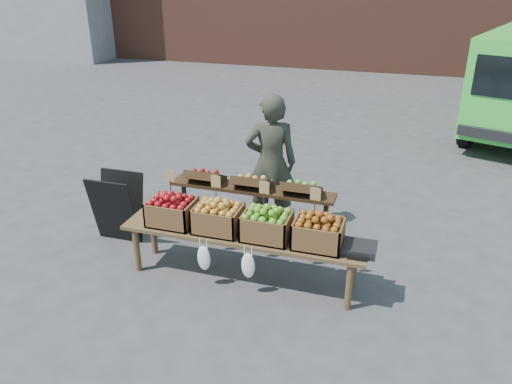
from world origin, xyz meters
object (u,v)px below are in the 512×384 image
(crate_green_apples, at_px, (318,234))
(weighing_scale, at_px, (359,248))
(crate_russet_pears, at_px, (218,219))
(vendor, at_px, (271,164))
(chalkboard_sign, at_px, (117,208))
(crate_red_apples, at_px, (267,226))
(back_table, at_px, (252,208))
(display_bench, at_px, (242,256))
(crate_golden_apples, at_px, (172,212))

(crate_green_apples, height_order, weighing_scale, crate_green_apples)
(weighing_scale, bearing_deg, crate_russet_pears, 180.00)
(vendor, distance_m, chalkboard_sign, 2.01)
(crate_red_apples, xyz_separation_m, weighing_scale, (0.97, 0.00, -0.10))
(back_table, bearing_deg, display_bench, -80.65)
(crate_russet_pears, xyz_separation_m, weighing_scale, (1.52, 0.00, -0.10))
(chalkboard_sign, distance_m, back_table, 1.70)
(chalkboard_sign, relative_size, crate_russet_pears, 1.79)
(vendor, relative_size, display_bench, 0.67)
(back_table, bearing_deg, crate_russet_pears, -102.26)
(display_bench, xyz_separation_m, crate_red_apples, (0.28, 0.00, 0.42))
(vendor, xyz_separation_m, crate_golden_apples, (-0.78, -1.28, -0.20))
(vendor, height_order, back_table, vendor)
(chalkboard_sign, xyz_separation_m, crate_russet_pears, (1.51, -0.38, 0.26))
(back_table, relative_size, display_bench, 0.78)
(vendor, relative_size, crate_red_apples, 3.63)
(crate_golden_apples, bearing_deg, crate_green_apples, 0.00)
(crate_golden_apples, relative_size, crate_russet_pears, 1.00)
(crate_red_apples, bearing_deg, crate_green_apples, 0.00)
(back_table, xyz_separation_m, weighing_scale, (1.37, -0.72, 0.09))
(crate_russet_pears, bearing_deg, weighing_scale, 0.00)
(weighing_scale, bearing_deg, back_table, 152.25)
(chalkboard_sign, height_order, weighing_scale, chalkboard_sign)
(back_table, distance_m, crate_russet_pears, 0.76)
(crate_red_apples, height_order, weighing_scale, crate_red_apples)
(crate_golden_apples, distance_m, crate_russet_pears, 0.55)
(crate_golden_apples, distance_m, crate_green_apples, 1.65)
(display_bench, bearing_deg, crate_green_apples, 0.00)
(display_bench, height_order, weighing_scale, weighing_scale)
(crate_red_apples, bearing_deg, vendor, 104.01)
(crate_green_apples, bearing_deg, back_table, 142.65)
(crate_golden_apples, xyz_separation_m, crate_red_apples, (1.10, 0.00, 0.00))
(chalkboard_sign, height_order, back_table, back_table)
(vendor, height_order, crate_russet_pears, vendor)
(display_bench, bearing_deg, crate_golden_apples, 180.00)
(back_table, bearing_deg, weighing_scale, -27.75)
(display_bench, relative_size, crate_green_apples, 5.40)
(crate_golden_apples, bearing_deg, display_bench, 0.00)
(crate_russet_pears, distance_m, weighing_scale, 1.53)
(crate_golden_apples, bearing_deg, weighing_scale, 0.00)
(crate_russet_pears, bearing_deg, chalkboard_sign, 165.97)
(vendor, height_order, display_bench, vendor)
(crate_russet_pears, bearing_deg, back_table, 77.74)
(vendor, bearing_deg, crate_red_apples, 85.92)
(vendor, height_order, crate_green_apples, vendor)
(crate_green_apples, bearing_deg, vendor, 124.21)
(chalkboard_sign, xyz_separation_m, weighing_scale, (3.03, -0.38, 0.16))
(crate_russet_pears, bearing_deg, crate_golden_apples, 180.00)
(crate_red_apples, bearing_deg, crate_golden_apples, 180.00)
(back_table, bearing_deg, crate_red_apples, -61.34)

